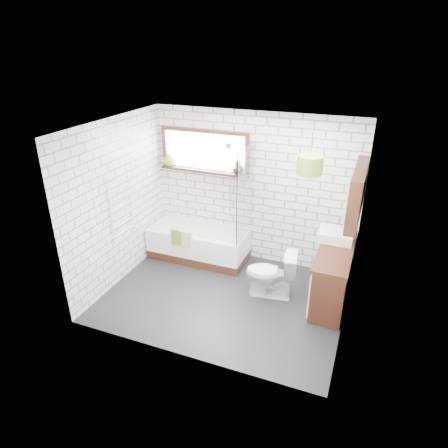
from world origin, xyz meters
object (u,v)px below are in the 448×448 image
at_px(vanity, 333,274).
at_px(pendant, 310,165).
at_px(bathtub, 199,243).
at_px(basin, 336,235).
at_px(toilet, 271,274).

distance_m(vanity, pendant, 1.79).
distance_m(bathtub, pendant, 2.75).
xyz_separation_m(basin, toilet, (-0.80, -0.54, -0.52)).
bearing_deg(toilet, vanity, 97.58).
distance_m(bathtub, basin, 2.34).
xyz_separation_m(bathtub, vanity, (2.31, -0.38, 0.14)).
relative_size(vanity, pendant, 4.61).
bearing_deg(vanity, toilet, -163.21).
bearing_deg(bathtub, vanity, -9.29).
relative_size(basin, pendant, 1.56).
relative_size(vanity, basin, 2.95).
bearing_deg(basin, vanity, -78.07).
xyz_separation_m(toilet, pendant, (0.44, -0.16, 1.73)).
relative_size(bathtub, basin, 3.43).
distance_m(basin, pendant, 1.44).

